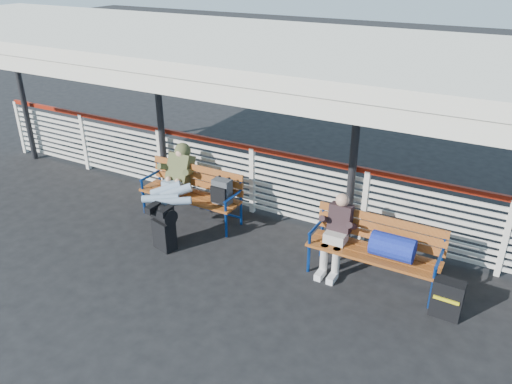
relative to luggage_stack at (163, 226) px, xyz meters
The scene contains 9 objects.
ground 0.73m from the luggage_stack, 17.29° to the right, with size 60.00×60.00×0.00m, color black.
fence 1.83m from the luggage_stack, 71.11° to the left, with size 12.08×0.08×1.24m.
canopy 2.79m from the luggage_stack, 49.35° to the left, with size 12.60×3.60×3.16m.
luggage_stack is the anchor object (origin of this frame).
bench_left 1.05m from the luggage_stack, 92.06° to the left, with size 1.80×0.56×0.92m.
bench_right 3.26m from the luggage_stack, 13.37° to the left, with size 1.80×0.56×0.92m.
traveler_man 0.81m from the luggage_stack, 116.70° to the left, with size 0.94×1.64×0.77m.
companion_person 2.61m from the luggage_stack, 16.60° to the left, with size 0.32×0.66×1.15m.
suitcase_side 4.12m from the luggage_stack, ahead, with size 0.38×0.24×0.52m.
Camera 1 is at (3.87, -4.92, 4.15)m, focal length 35.00 mm.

